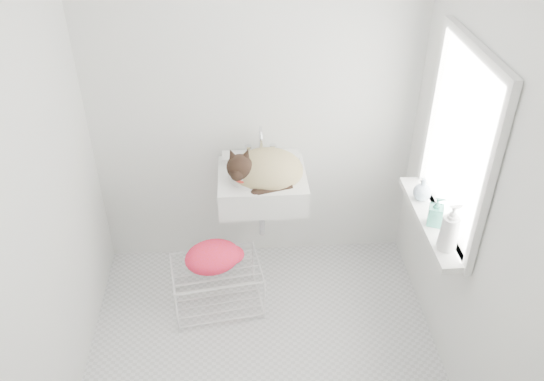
{
  "coord_description": "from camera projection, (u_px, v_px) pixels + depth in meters",
  "views": [
    {
      "loc": [
        -0.1,
        -2.37,
        2.84
      ],
      "look_at": [
        0.09,
        0.5,
        0.88
      ],
      "focal_mm": 37.05,
      "sensor_mm": 36.0,
      "label": 1
    }
  ],
  "objects": [
    {
      "name": "window_glass",
      "position": [
        461.0,
        143.0,
        3.02
      ],
      "size": [
        0.01,
        0.8,
        1.0
      ],
      "primitive_type": "cube",
      "color": "white",
      "rests_on": "right_wall"
    },
    {
      "name": "wire_rack",
      "position": [
        217.0,
        288.0,
        3.8
      ],
      "size": [
        0.63,
        0.48,
        0.34
      ],
      "primitive_type": "cube",
      "rotation": [
        0.0,
        0.0,
        0.15
      ],
      "color": "silver",
      "rests_on": "floor"
    },
    {
      "name": "cat",
      "position": [
        264.0,
        170.0,
        3.65
      ],
      "size": [
        0.49,
        0.39,
        0.31
      ],
      "rotation": [
        0.0,
        0.0,
        0.01
      ],
      "color": "tan",
      "rests_on": "sink"
    },
    {
      "name": "sink",
      "position": [
        262.0,
        174.0,
        3.69
      ],
      "size": [
        0.58,
        0.51,
        0.23
      ],
      "primitive_type": "cube",
      "color": "white",
      "rests_on": "back_wall"
    },
    {
      "name": "windowsill",
      "position": [
        432.0,
        220.0,
        3.3
      ],
      "size": [
        0.16,
        0.88,
        0.04
      ],
      "primitive_type": "cube",
      "color": "white",
      "rests_on": "right_wall"
    },
    {
      "name": "window_frame",
      "position": [
        458.0,
        143.0,
        3.01
      ],
      "size": [
        0.04,
        0.9,
        1.1
      ],
      "primitive_type": "cube",
      "color": "white",
      "rests_on": "right_wall"
    },
    {
      "name": "floor",
      "position": [
        264.0,
        350.0,
        3.55
      ],
      "size": [
        2.2,
        2.0,
        0.02
      ],
      "primitive_type": "cube",
      "color": "silver",
      "rests_on": "ground"
    },
    {
      "name": "bottle_c",
      "position": [
        421.0,
        199.0,
        3.45
      ],
      "size": [
        0.16,
        0.16,
        0.14
      ],
      "primitive_type": "imported",
      "rotation": [
        0.0,
        0.0,
        3.78
      ],
      "color": "silver",
      "rests_on": "windowsill"
    },
    {
      "name": "bottle_a",
      "position": [
        445.0,
        248.0,
        3.06
      ],
      "size": [
        0.1,
        0.1,
        0.24
      ],
      "primitive_type": "imported",
      "rotation": [
        0.0,
        0.0,
        1.68
      ],
      "color": "white",
      "rests_on": "windowsill"
    },
    {
      "name": "towel",
      "position": [
        213.0,
        262.0,
        3.68
      ],
      "size": [
        0.44,
        0.37,
        0.15
      ],
      "primitive_type": "ellipsoid",
      "rotation": [
        0.0,
        0.0,
        0.35
      ],
      "color": "red",
      "rests_on": "wire_rack"
    },
    {
      "name": "back_wall",
      "position": [
        254.0,
        102.0,
        3.67
      ],
      "size": [
        2.2,
        0.02,
        2.5
      ],
      "primitive_type": "cube",
      "color": "silver",
      "rests_on": "ground"
    },
    {
      "name": "faucet",
      "position": [
        261.0,
        142.0,
        3.76
      ],
      "size": [
        0.21,
        0.15,
        0.21
      ],
      "primitive_type": null,
      "color": "silver",
      "rests_on": "sink"
    },
    {
      "name": "bottle_b",
      "position": [
        433.0,
        224.0,
        3.24
      ],
      "size": [
        0.11,
        0.1,
        0.18
      ],
      "primitive_type": "imported",
      "rotation": [
        0.0,
        0.0,
        1.21
      ],
      "color": "teal",
      "rests_on": "windowsill"
    },
    {
      "name": "right_wall",
      "position": [
        473.0,
        179.0,
        2.91
      ],
      "size": [
        0.02,
        2.0,
        2.5
      ],
      "primitive_type": "cube",
      "color": "silver",
      "rests_on": "ground"
    },
    {
      "name": "left_wall",
      "position": [
        41.0,
        194.0,
        2.79
      ],
      "size": [
        0.02,
        2.0,
        2.5
      ],
      "primitive_type": "cube",
      "color": "silver",
      "rests_on": "ground"
    }
  ]
}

